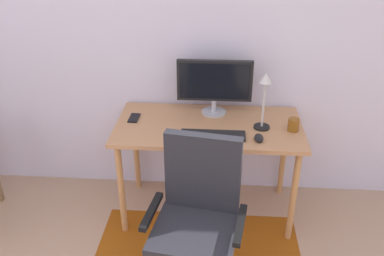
# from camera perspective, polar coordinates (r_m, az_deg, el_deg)

# --- Properties ---
(wall_back) EXTENTS (6.00, 0.10, 2.60)m
(wall_back) POSITION_cam_1_polar(r_m,az_deg,el_deg) (3.09, 3.81, 12.95)
(wall_back) COLOR silver
(wall_back) RESTS_ON ground
(desk) EXTENTS (1.30, 0.66, 0.76)m
(desk) POSITION_cam_1_polar(r_m,az_deg,el_deg) (2.95, 2.28, -0.92)
(desk) COLOR tan
(desk) RESTS_ON ground
(monitor) EXTENTS (0.54, 0.18, 0.41)m
(monitor) POSITION_cam_1_polar(r_m,az_deg,el_deg) (2.99, 3.11, 6.20)
(monitor) COLOR #B2B2B7
(monitor) RESTS_ON desk
(keyboard) EXTENTS (0.43, 0.13, 0.02)m
(keyboard) POSITION_cam_1_polar(r_m,az_deg,el_deg) (2.76, 2.89, -1.00)
(keyboard) COLOR black
(keyboard) RESTS_ON desk
(computer_mouse) EXTENTS (0.06, 0.10, 0.03)m
(computer_mouse) POSITION_cam_1_polar(r_m,az_deg,el_deg) (2.74, 9.17, -1.35)
(computer_mouse) COLOR black
(computer_mouse) RESTS_ON desk
(coffee_cup) EXTENTS (0.08, 0.08, 0.09)m
(coffee_cup) POSITION_cam_1_polar(r_m,az_deg,el_deg) (2.89, 13.76, 0.44)
(coffee_cup) COLOR brown
(coffee_cup) RESTS_ON desk
(cell_phone) EXTENTS (0.07, 0.14, 0.01)m
(cell_phone) POSITION_cam_1_polar(r_m,az_deg,el_deg) (3.02, -7.95, 1.38)
(cell_phone) COLOR black
(cell_phone) RESTS_ON desk
(desk_lamp) EXTENTS (0.11, 0.11, 0.40)m
(desk_lamp) POSITION_cam_1_polar(r_m,az_deg,el_deg) (2.79, 9.92, 4.56)
(desk_lamp) COLOR black
(desk_lamp) RESTS_ON desk
(office_chair) EXTENTS (0.58, 0.52, 1.02)m
(office_chair) POSITION_cam_1_polar(r_m,az_deg,el_deg) (2.45, 0.69, -14.39)
(office_chair) COLOR slate
(office_chair) RESTS_ON ground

